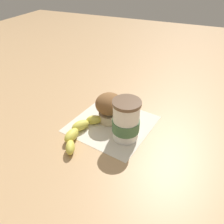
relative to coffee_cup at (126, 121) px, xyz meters
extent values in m
plane|color=tan|center=(0.07, -0.04, -0.06)|extent=(3.00, 3.00, 0.00)
cube|color=beige|center=(0.07, -0.04, -0.06)|extent=(0.29, 0.29, 0.00)
cylinder|color=white|center=(0.00, 0.00, 0.00)|extent=(0.08, 0.08, 0.12)
cylinder|color=brown|center=(0.00, 0.00, 0.07)|extent=(0.08, 0.08, 0.01)
cylinder|color=#4C754C|center=(0.00, 0.00, -0.01)|extent=(0.08, 0.08, 0.04)
cylinder|color=beige|center=(0.08, -0.06, -0.05)|extent=(0.07, 0.07, 0.03)
ellipsoid|color=brown|center=(0.08, -0.06, 0.01)|extent=(0.09, 0.09, 0.07)
ellipsoid|color=#D6CC4C|center=(0.12, -0.02, -0.05)|extent=(0.06, 0.05, 0.03)
ellipsoid|color=#D6CC4C|center=(0.15, 0.02, -0.05)|extent=(0.06, 0.07, 0.03)
ellipsoid|color=#D6CC4C|center=(0.15, 0.08, -0.05)|extent=(0.03, 0.06, 0.03)
ellipsoid|color=#D6CC4C|center=(0.12, 0.12, -0.05)|extent=(0.05, 0.06, 0.03)
cube|color=#9E7547|center=(0.08, -0.20, -0.06)|extent=(0.05, 0.10, 0.00)
camera|label=1|loc=(-0.17, 0.49, 0.40)|focal=35.00mm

